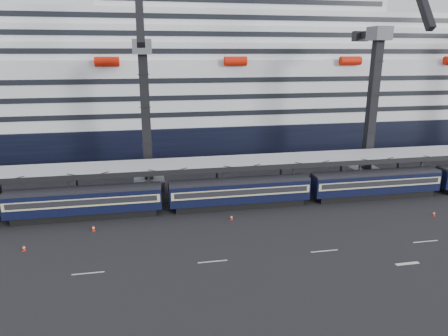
# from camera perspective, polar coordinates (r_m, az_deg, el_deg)

# --- Properties ---
(ground) EXTENTS (260.00, 260.00, 0.00)m
(ground) POSITION_cam_1_polar(r_m,az_deg,el_deg) (48.43, 14.37, -9.04)
(ground) COLOR black
(ground) RESTS_ON ground
(lane_markings) EXTENTS (111.00, 4.27, 0.02)m
(lane_markings) POSITION_cam_1_polar(r_m,az_deg,el_deg) (48.41, 25.95, -10.24)
(lane_markings) COLOR beige
(lane_markings) RESTS_ON ground
(train) EXTENTS (133.05, 3.00, 4.05)m
(train) POSITION_cam_1_polar(r_m,az_deg,el_deg) (54.70, 5.72, -3.16)
(train) COLOR black
(train) RESTS_ON ground
(canopy) EXTENTS (130.00, 6.25, 5.53)m
(canopy) POSITION_cam_1_polar(r_m,az_deg,el_deg) (58.85, 9.07, 1.21)
(canopy) COLOR #A1A4A9
(canopy) RESTS_ON ground
(cruise_ship) EXTENTS (214.09, 28.84, 34.00)m
(cruise_ship) POSITION_cam_1_polar(r_m,az_deg,el_deg) (87.79, 1.52, 10.96)
(cruise_ship) COLOR black
(cruise_ship) RESTS_ON ground
(crane_dark_near) EXTENTS (4.50, 17.75, 35.08)m
(crane_dark_near) POSITION_cam_1_polar(r_m,az_deg,el_deg) (58.66, -11.14, 7.72)
(crane_dark_near) COLOR #4F5257
(crane_dark_near) RESTS_ON ground
(crane_dark_mid) EXTENTS (4.50, 18.24, 39.64)m
(crane_dark_mid) POSITION_cam_1_polar(r_m,az_deg,el_deg) (67.04, 20.67, 9.25)
(crane_dark_mid) COLOR #4F5257
(crane_dark_mid) RESTS_ON ground
(traffic_cone_b) EXTENTS (0.36, 0.36, 0.73)m
(traffic_cone_b) POSITION_cam_1_polar(r_m,az_deg,el_deg) (47.94, -26.69, -10.13)
(traffic_cone_b) COLOR red
(traffic_cone_b) RESTS_ON ground
(traffic_cone_c) EXTENTS (0.40, 0.40, 0.80)m
(traffic_cone_c) POSITION_cam_1_polar(r_m,az_deg,el_deg) (49.81, -18.16, -8.13)
(traffic_cone_c) COLOR red
(traffic_cone_c) RESTS_ON ground
(traffic_cone_d) EXTENTS (0.34, 0.34, 0.67)m
(traffic_cone_d) POSITION_cam_1_polar(r_m,az_deg,el_deg) (50.44, 1.08, -7.05)
(traffic_cone_d) COLOR red
(traffic_cone_d) RESTS_ON ground
(traffic_cone_e) EXTENTS (0.34, 0.34, 0.68)m
(traffic_cone_e) POSITION_cam_1_polar(r_m,az_deg,el_deg) (58.26, 27.81, -5.75)
(traffic_cone_e) COLOR red
(traffic_cone_e) RESTS_ON ground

